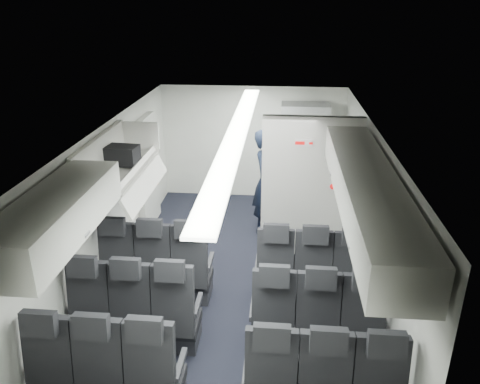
% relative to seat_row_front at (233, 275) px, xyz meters
% --- Properties ---
extents(cabin_shell, '(3.41, 6.01, 2.16)m').
position_rel_seat_row_front_xyz_m(cabin_shell, '(0.00, 0.53, 0.72)').
color(cabin_shell, black).
rests_on(cabin_shell, ground).
extents(seat_row_front, '(3.33, 0.56, 1.24)m').
position_rel_seat_row_front_xyz_m(seat_row_front, '(0.00, 0.00, 0.00)').
color(seat_row_front, black).
rests_on(seat_row_front, cabin_shell).
extents(seat_row_mid, '(3.33, 0.56, 1.24)m').
position_rel_seat_row_front_xyz_m(seat_row_mid, '(0.00, -0.90, 0.00)').
color(seat_row_mid, black).
rests_on(seat_row_mid, cabin_shell).
extents(seat_row_rear, '(3.33, 0.56, 1.24)m').
position_rel_seat_row_front_xyz_m(seat_row_rear, '(0.00, -1.80, 0.00)').
color(seat_row_rear, black).
rests_on(seat_row_rear, cabin_shell).
extents(overhead_bin_left_rear, '(0.53, 1.80, 0.40)m').
position_rel_seat_row_front_xyz_m(overhead_bin_left_rear, '(-1.40, -1.47, 1.46)').
color(overhead_bin_left_rear, silver).
rests_on(overhead_bin_left_rear, cabin_shell).
extents(overhead_bin_left_front_open, '(0.64, 1.70, 0.72)m').
position_rel_seat_row_front_xyz_m(overhead_bin_left_front_open, '(-1.44, 0.28, 1.33)').
color(overhead_bin_left_front_open, '#9E9E93').
rests_on(overhead_bin_left_front_open, cabin_shell).
extents(overhead_bin_right_rear, '(0.53, 1.80, 0.40)m').
position_rel_seat_row_front_xyz_m(overhead_bin_right_rear, '(1.40, -1.47, 1.46)').
color(overhead_bin_right_rear, silver).
rests_on(overhead_bin_right_rear, cabin_shell).
extents(overhead_bin_right_front, '(0.53, 1.70, 0.40)m').
position_rel_seat_row_front_xyz_m(overhead_bin_right_front, '(1.40, 0.28, 1.46)').
color(overhead_bin_right_front, silver).
rests_on(overhead_bin_right_front, cabin_shell).
extents(bulkhead_partition, '(1.40, 0.15, 2.13)m').
position_rel_seat_row_front_xyz_m(bulkhead_partition, '(0.98, 1.33, 0.67)').
color(bulkhead_partition, white).
rests_on(bulkhead_partition, cabin_shell).
extents(galley_unit, '(0.85, 0.52, 1.90)m').
position_rel_seat_row_front_xyz_m(galley_unit, '(0.95, 3.25, 0.55)').
color(galley_unit, '#939399').
rests_on(galley_unit, cabin_shell).
extents(boarding_door, '(0.12, 1.27, 1.86)m').
position_rel_seat_row_front_xyz_m(boarding_door, '(-1.64, 2.09, 0.55)').
color(boarding_door, silver).
rests_on(boarding_door, cabin_shell).
extents(flight_attendant, '(0.58, 0.73, 1.73)m').
position_rel_seat_row_front_xyz_m(flight_attendant, '(0.33, 2.08, 0.46)').
color(flight_attendant, black).
rests_on(flight_attendant, ground).
extents(carry_on_bag, '(0.41, 0.30, 0.23)m').
position_rel_seat_row_front_xyz_m(carry_on_bag, '(-1.43, 0.41, 1.41)').
color(carry_on_bag, black).
rests_on(carry_on_bag, overhead_bin_left_front_open).
extents(papers, '(0.22, 0.10, 0.15)m').
position_rel_seat_row_front_xyz_m(papers, '(0.52, 2.03, 0.69)').
color(papers, white).
rests_on(papers, flight_attendant).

